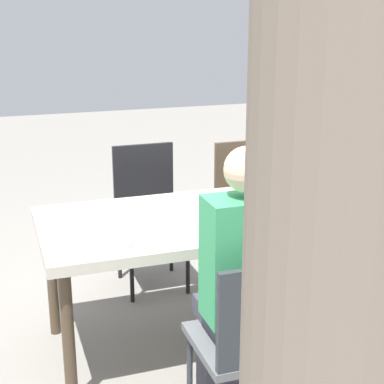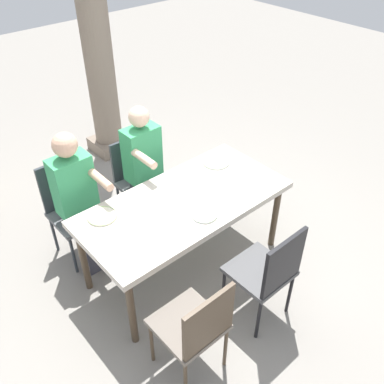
{
  "view_description": "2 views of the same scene",
  "coord_description": "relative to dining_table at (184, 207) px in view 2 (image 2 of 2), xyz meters",
  "views": [
    {
      "loc": [
        1.06,
        2.86,
        1.84
      ],
      "look_at": [
        0.1,
        0.02,
        0.91
      ],
      "focal_mm": 55.89,
      "sensor_mm": 36.0,
      "label": 1
    },
    {
      "loc": [
        -1.75,
        -2.11,
        2.96
      ],
      "look_at": [
        0.03,
        -0.07,
        0.88
      ],
      "focal_mm": 39.42,
      "sensor_mm": 36.0,
      "label": 2
    }
  ],
  "objects": [
    {
      "name": "plate_1",
      "position": [
        0.0,
        -0.25,
        0.08
      ],
      "size": [
        0.21,
        0.21,
        0.02
      ],
      "color": "white",
      "rests_on": "dining_table"
    },
    {
      "name": "fork_1",
      "position": [
        -0.15,
        -0.25,
        0.07
      ],
      "size": [
        0.03,
        0.17,
        0.01
      ],
      "primitive_type": "cube",
      "rotation": [
        0.0,
        0.0,
        0.09
      ],
      "color": "silver",
      "rests_on": "dining_table"
    },
    {
      "name": "ground_plane",
      "position": [
        0.0,
        0.0,
        -0.7
      ],
      "size": [
        16.0,
        16.0,
        0.0
      ],
      "primitive_type": "plane",
      "color": "gray"
    },
    {
      "name": "chair_mid_north",
      "position": [
        0.11,
        0.85,
        -0.18
      ],
      "size": [
        0.44,
        0.44,
        0.89
      ],
      "color": "#5B5E61",
      "rests_on": "ground"
    },
    {
      "name": "dining_table",
      "position": [
        0.0,
        0.0,
        0.0
      ],
      "size": [
        1.8,
        0.87,
        0.77
      ],
      "color": "beige",
      "rests_on": "ground"
    },
    {
      "name": "diner_woman_green",
      "position": [
        -0.62,
        0.66,
        0.02
      ],
      "size": [
        0.35,
        0.49,
        1.33
      ],
      "color": "#3F3F4C",
      "rests_on": "ground"
    },
    {
      "name": "chair_west_north",
      "position": [
        -0.62,
        0.86,
        -0.16
      ],
      "size": [
        0.44,
        0.44,
        0.95
      ],
      "color": "#5B5E61",
      "rests_on": "ground"
    },
    {
      "name": "stone_column_centre",
      "position": [
        0.59,
        2.22,
        0.78
      ],
      "size": [
        0.44,
        0.44,
        3.01
      ],
      "color": "gray",
      "rests_on": "ground"
    },
    {
      "name": "spoon_1",
      "position": [
        0.15,
        -0.25,
        0.07
      ],
      "size": [
        0.02,
        0.17,
        0.01
      ],
      "primitive_type": "cube",
      "rotation": [
        0.0,
        0.0,
        0.04
      ],
      "color": "silver",
      "rests_on": "dining_table"
    },
    {
      "name": "spoon_2",
      "position": [
        0.74,
        0.24,
        0.07
      ],
      "size": [
        0.02,
        0.17,
        0.01
      ],
      "primitive_type": "cube",
      "rotation": [
        0.0,
        0.0,
        -0.0
      ],
      "color": "silver",
      "rests_on": "dining_table"
    },
    {
      "name": "chair_mid_south",
      "position": [
        0.11,
        -0.86,
        -0.15
      ],
      "size": [
        0.44,
        0.44,
        0.95
      ],
      "color": "#4F4F50",
      "rests_on": "ground"
    },
    {
      "name": "chair_west_south",
      "position": [
        -0.62,
        -0.86,
        -0.16
      ],
      "size": [
        0.44,
        0.44,
        0.92
      ],
      "color": "#6A6158",
      "rests_on": "ground"
    },
    {
      "name": "plate_2",
      "position": [
        0.59,
        0.24,
        0.08
      ],
      "size": [
        0.26,
        0.26,
        0.02
      ],
      "color": "white",
      "rests_on": "dining_table"
    },
    {
      "name": "spoon_0",
      "position": [
        -0.48,
        0.27,
        0.07
      ],
      "size": [
        0.02,
        0.17,
        0.01
      ],
      "primitive_type": "cube",
      "rotation": [
        0.0,
        0.0,
        0.05
      ],
      "color": "silver",
      "rests_on": "dining_table"
    },
    {
      "name": "plate_0",
      "position": [
        -0.63,
        0.27,
        0.08
      ],
      "size": [
        0.24,
        0.24,
        0.02
      ],
      "color": "silver",
      "rests_on": "dining_table"
    },
    {
      "name": "fork_2",
      "position": [
        0.44,
        0.24,
        0.07
      ],
      "size": [
        0.03,
        0.17,
        0.01
      ],
      "primitive_type": "cube",
      "rotation": [
        0.0,
        0.0,
        -0.06
      ],
      "color": "silver",
      "rests_on": "dining_table"
    },
    {
      "name": "fork_0",
      "position": [
        -0.78,
        0.27,
        0.07
      ],
      "size": [
        0.03,
        0.17,
        0.01
      ],
      "primitive_type": "cube",
      "rotation": [
        0.0,
        0.0,
        0.06
      ],
      "color": "silver",
      "rests_on": "dining_table"
    },
    {
      "name": "diner_man_white",
      "position": [
        0.11,
        0.68,
        -0.0
      ],
      "size": [
        0.35,
        0.49,
        1.31
      ],
      "color": "#3F3F4C",
      "rests_on": "ground"
    }
  ]
}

